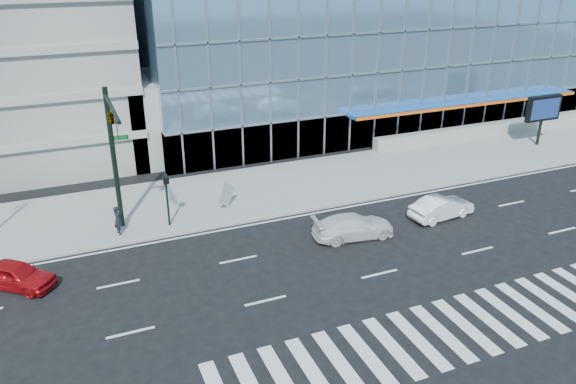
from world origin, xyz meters
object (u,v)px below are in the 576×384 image
at_px(traffic_signal, 113,131).
at_px(marquee_sign, 543,109).
at_px(ped_signal_post, 167,194).
at_px(white_sedan, 442,207).
at_px(red_sedan, 16,275).
at_px(pedestrian, 118,220).
at_px(white_suv, 353,226).
at_px(tilted_panel, 226,194).

bearing_deg(traffic_signal, marquee_sign, 5.92).
relative_size(ped_signal_post, white_sedan, 0.74).
bearing_deg(traffic_signal, white_sedan, -14.30).
height_order(white_sedan, red_sedan, white_sedan).
xyz_separation_m(traffic_signal, red_sedan, (-5.42, -2.97, -5.51)).
bearing_deg(pedestrian, white_suv, -127.91).
relative_size(white_sedan, red_sedan, 1.06).
bearing_deg(marquee_sign, tilted_panel, -175.77).
xyz_separation_m(white_suv, red_sedan, (-17.07, 1.68, -0.01)).
height_order(ped_signal_post, white_suv, ped_signal_post).
xyz_separation_m(marquee_sign, tilted_panel, (-26.78, -1.98, -2.01)).
relative_size(white_suv, red_sedan, 1.19).
xyz_separation_m(white_sedan, pedestrian, (-17.95, 4.95, 0.32)).
bearing_deg(red_sedan, marquee_sign, -42.16).
bearing_deg(tilted_panel, marquee_sign, -34.49).
height_order(white_sedan, pedestrian, pedestrian).
xyz_separation_m(traffic_signal, tilted_panel, (6.22, 1.44, -5.11)).
xyz_separation_m(white_sedan, red_sedan, (-23.07, 1.52, -0.02)).
bearing_deg(pedestrian, white_sedan, -120.21).
bearing_deg(tilted_panel, red_sedan, 162.07).
height_order(ped_signal_post, tilted_panel, ped_signal_post).
height_order(white_suv, pedestrian, pedestrian).
height_order(traffic_signal, red_sedan, traffic_signal).
distance_m(traffic_signal, white_suv, 13.70).
bearing_deg(marquee_sign, red_sedan, -170.54).
xyz_separation_m(ped_signal_post, white_sedan, (15.15, -4.87, -1.48)).
xyz_separation_m(pedestrian, tilted_panel, (6.52, 0.99, 0.08)).
relative_size(traffic_signal, ped_signal_post, 2.67).
height_order(white_suv, white_sedan, white_sedan).
bearing_deg(tilted_panel, white_sedan, -66.18).
xyz_separation_m(ped_signal_post, pedestrian, (-2.80, 0.08, -1.16)).
relative_size(pedestrian, tilted_panel, 1.28).
bearing_deg(tilted_panel, ped_signal_post, 157.31).
height_order(marquee_sign, red_sedan, marquee_sign).
distance_m(traffic_signal, red_sedan, 8.28).
bearing_deg(red_sedan, tilted_panel, -30.82).
height_order(traffic_signal, white_suv, traffic_signal).
distance_m(white_suv, white_sedan, 6.00).
bearing_deg(traffic_signal, pedestrian, 124.00).
bearing_deg(red_sedan, pedestrian, -17.81).
relative_size(red_sedan, tilted_panel, 2.94).
xyz_separation_m(red_sedan, pedestrian, (5.11, 3.42, 0.33)).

